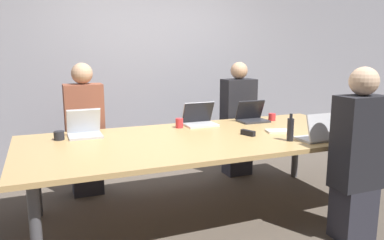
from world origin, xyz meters
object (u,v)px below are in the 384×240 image
at_px(person_far_right, 238,121).
at_px(stapler, 248,133).
at_px(person_far_left, 85,131).
at_px(laptop_far_center, 199,118).
at_px(cup_far_right, 272,117).
at_px(laptop_far_left, 84,128).
at_px(cup_far_center, 179,123).
at_px(person_near_right, 358,157).
at_px(laptop_near_right, 320,133).
at_px(bottle_near_right, 290,129).
at_px(laptop_far_right, 252,115).
at_px(cup_far_left, 59,136).

height_order(person_far_right, stapler, person_far_right).
xyz_separation_m(person_far_left, person_far_right, (1.86, -0.04, -0.01)).
bearing_deg(laptop_far_center, person_far_left, 160.04).
xyz_separation_m(person_far_left, cup_far_right, (2.04, -0.50, 0.10)).
relative_size(laptop_far_left, laptop_far_center, 0.90).
xyz_separation_m(cup_far_center, person_near_right, (1.04, -1.39, -0.11)).
distance_m(person_far_left, laptop_near_right, 2.40).
bearing_deg(stapler, person_far_right, 45.11).
height_order(bottle_near_right, laptop_far_right, bottle_near_right).
bearing_deg(person_far_right, cup_far_center, -155.11).
xyz_separation_m(laptop_far_center, person_far_right, (0.69, 0.38, -0.14)).
relative_size(laptop_far_left, person_near_right, 0.22).
bearing_deg(cup_far_center, laptop_far_center, 12.82).
bearing_deg(cup_far_right, bottle_near_right, -114.79).
height_order(laptop_far_center, laptop_far_right, laptop_far_center).
height_order(cup_far_center, person_far_right, person_far_right).
height_order(cup_far_center, stapler, cup_far_center).
bearing_deg(laptop_far_left, cup_far_right, -0.24).
bearing_deg(person_near_right, laptop_far_right, -84.10).
bearing_deg(cup_far_center, cup_far_left, -175.91).
bearing_deg(laptop_far_center, cup_far_right, -5.26).
height_order(person_far_left, bottle_near_right, person_far_left).
relative_size(laptop_far_center, stapler, 2.21).
distance_m(laptop_near_right, cup_far_right, 1.00).
relative_size(person_far_left, stapler, 9.21).
bearing_deg(laptop_near_right, person_far_right, -89.05).
height_order(laptop_far_left, person_near_right, person_near_right).
relative_size(cup_far_center, laptop_near_right, 0.30).
distance_m(cup_far_left, laptop_far_center, 1.46).
bearing_deg(laptop_far_right, person_near_right, -84.10).
xyz_separation_m(cup_far_left, person_near_right, (2.23, -1.31, -0.10)).
xyz_separation_m(laptop_far_center, laptop_near_right, (0.72, -1.07, 0.00)).
bearing_deg(cup_far_left, cup_far_center, 4.09).
xyz_separation_m(laptop_near_right, cup_far_right, (0.16, 0.99, -0.03)).
xyz_separation_m(person_far_left, laptop_far_center, (1.16, -0.42, 0.13)).
bearing_deg(laptop_far_left, laptop_near_right, -27.19).
distance_m(cup_far_left, cup_far_right, 2.33).
bearing_deg(person_far_right, laptop_far_left, -166.63).
relative_size(cup_far_right, stapler, 0.53).
bearing_deg(person_far_right, cup_far_left, -166.25).
bearing_deg(cup_far_left, laptop_far_left, 16.83).
height_order(cup_far_left, laptop_far_center, laptop_far_center).
bearing_deg(person_far_right, person_far_left, 178.77).
height_order(laptop_far_center, laptop_near_right, laptop_near_right).
relative_size(laptop_far_right, person_far_right, 0.24).
bearing_deg(cup_far_right, stapler, -139.36).
distance_m(person_far_right, stapler, 1.12).
height_order(laptop_near_right, person_far_right, person_far_right).
relative_size(person_near_right, cup_far_right, 17.49).
distance_m(laptop_far_right, person_far_right, 0.44).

